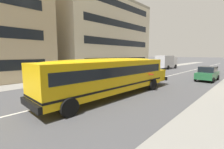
{
  "coord_description": "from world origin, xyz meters",
  "views": [
    {
      "loc": [
        -10.01,
        -8.59,
        2.96
      ],
      "look_at": [
        -1.47,
        -0.63,
        1.44
      ],
      "focal_mm": 24.34,
      "sensor_mm": 36.0,
      "label": 1
    }
  ],
  "objects": [
    {
      "name": "school_bus",
      "position": [
        -2.11,
        -1.26,
        1.62
      ],
      "size": [
        12.21,
        3.01,
        2.72
      ],
      "rotation": [
        0.0,
        0.0,
        -0.02
      ],
      "color": "yellow",
      "rests_on": "ground_plane"
    },
    {
      "name": "sidewalk_far",
      "position": [
        0.0,
        7.59,
        0.01
      ],
      "size": [
        120.0,
        3.0,
        0.01
      ],
      "primitive_type": "cube",
      "color": "gray",
      "rests_on": "ground_plane"
    },
    {
      "name": "box_truck",
      "position": [
        21.55,
        5.03,
        1.54
      ],
      "size": [
        6.11,
        2.61,
        2.82
      ],
      "rotation": [
        0.0,
        0.0,
        -0.04
      ],
      "color": "silver",
      "rests_on": "ground_plane"
    },
    {
      "name": "lane_centreline",
      "position": [
        0.0,
        0.0,
        0.0
      ],
      "size": [
        110.0,
        0.16,
        0.01
      ],
      "primitive_type": "cube",
      "color": "silver",
      "rests_on": "ground_plane"
    },
    {
      "name": "ground_plane",
      "position": [
        0.0,
        0.0,
        0.0
      ],
      "size": [
        400.0,
        400.0,
        0.0
      ],
      "primitive_type": "plane",
      "color": "#4C4C4F"
    },
    {
      "name": "sidewalk_near",
      "position": [
        0.0,
        -7.59,
        0.01
      ],
      "size": [
        120.0,
        3.0,
        0.01
      ],
      "primitive_type": "cube",
      "color": "gray",
      "rests_on": "ground_plane"
    },
    {
      "name": "parked_car_green_by_entrance",
      "position": [
        10.13,
        -4.83,
        0.84
      ],
      "size": [
        3.93,
        1.94,
        1.64
      ],
      "rotation": [
        0.0,
        0.0,
        3.12
      ],
      "color": "#236038",
      "rests_on": "ground_plane"
    },
    {
      "name": "parked_car_grey_past_driveway",
      "position": [
        10.95,
        4.99,
        0.84
      ],
      "size": [
        3.98,
        2.03,
        1.64
      ],
      "rotation": [
        0.0,
        0.0,
        0.05
      ],
      "color": "gray",
      "rests_on": "ground_plane"
    },
    {
      "name": "apartment_block_far_centre",
      "position": [
        11.41,
        15.2,
        6.65
      ],
      "size": [
        19.57,
        12.25,
        13.3
      ],
      "color": "beige",
      "rests_on": "ground_plane"
    }
  ]
}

